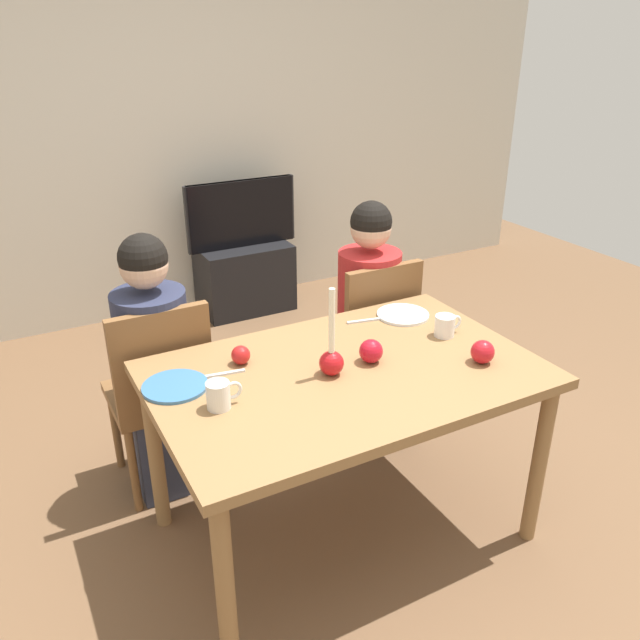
% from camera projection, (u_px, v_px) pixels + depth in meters
% --- Properties ---
extents(ground_plane, '(7.68, 7.68, 0.00)m').
position_uv_depth(ground_plane, '(343.00, 528.00, 2.64)').
color(ground_plane, brown).
extents(back_wall, '(6.40, 0.10, 2.60)m').
position_uv_depth(back_wall, '(146.00, 125.00, 4.17)').
color(back_wall, beige).
rests_on(back_wall, ground).
extents(dining_table, '(1.40, 0.90, 0.75)m').
position_uv_depth(dining_table, '(346.00, 390.00, 2.36)').
color(dining_table, olive).
rests_on(dining_table, ground).
extents(chair_left, '(0.40, 0.40, 0.90)m').
position_uv_depth(chair_left, '(160.00, 387.00, 2.68)').
color(chair_left, brown).
rests_on(chair_left, ground).
extents(chair_right, '(0.40, 0.40, 0.90)m').
position_uv_depth(chair_right, '(371.00, 335.00, 3.13)').
color(chair_right, brown).
rests_on(chair_right, ground).
extents(person_left_child, '(0.30, 0.30, 1.17)m').
position_uv_depth(person_left_child, '(157.00, 372.00, 2.68)').
color(person_left_child, '#33384C').
rests_on(person_left_child, ground).
extents(person_right_child, '(0.30, 0.30, 1.17)m').
position_uv_depth(person_right_child, '(368.00, 322.00, 3.13)').
color(person_right_child, '#33384C').
rests_on(person_right_child, ground).
extents(tv_stand, '(0.64, 0.40, 0.48)m').
position_uv_depth(tv_stand, '(245.00, 277.00, 4.60)').
color(tv_stand, black).
rests_on(tv_stand, ground).
extents(tv, '(0.79, 0.05, 0.46)m').
position_uv_depth(tv, '(241.00, 214.00, 4.41)').
color(tv, black).
rests_on(tv, tv_stand).
extents(candle_centerpiece, '(0.09, 0.09, 0.33)m').
position_uv_depth(candle_centerpiece, '(331.00, 357.00, 2.27)').
color(candle_centerpiece, red).
rests_on(candle_centerpiece, dining_table).
extents(plate_left, '(0.23, 0.23, 0.01)m').
position_uv_depth(plate_left, '(175.00, 386.00, 2.21)').
color(plate_left, teal).
rests_on(plate_left, dining_table).
extents(plate_right, '(0.22, 0.22, 0.01)m').
position_uv_depth(plate_right, '(403.00, 315.00, 2.76)').
color(plate_right, silver).
rests_on(plate_right, dining_table).
extents(mug_left, '(0.12, 0.08, 0.09)m').
position_uv_depth(mug_left, '(219.00, 395.00, 2.08)').
color(mug_left, silver).
rests_on(mug_left, dining_table).
extents(mug_right, '(0.12, 0.08, 0.09)m').
position_uv_depth(mug_right, '(445.00, 326.00, 2.57)').
color(mug_right, white).
rests_on(mug_right, dining_table).
extents(fork_left, '(0.18, 0.04, 0.01)m').
position_uv_depth(fork_left, '(220.00, 374.00, 2.29)').
color(fork_left, silver).
rests_on(fork_left, dining_table).
extents(fork_right, '(0.18, 0.05, 0.01)m').
position_uv_depth(fork_right, '(367.00, 320.00, 2.71)').
color(fork_right, silver).
rests_on(fork_right, dining_table).
extents(apple_near_candle, '(0.07, 0.07, 0.07)m').
position_uv_depth(apple_near_candle, '(241.00, 355.00, 2.36)').
color(apple_near_candle, red).
rests_on(apple_near_candle, dining_table).
extents(apple_by_left_plate, '(0.09, 0.09, 0.09)m').
position_uv_depth(apple_by_left_plate, '(371.00, 351.00, 2.37)').
color(apple_by_left_plate, red).
rests_on(apple_by_left_plate, dining_table).
extents(apple_by_right_mug, '(0.09, 0.09, 0.09)m').
position_uv_depth(apple_by_right_mug, '(483.00, 352.00, 2.36)').
color(apple_by_right_mug, red).
rests_on(apple_by_right_mug, dining_table).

